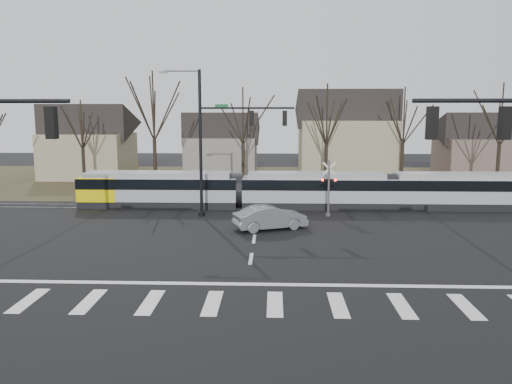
{
  "coord_description": "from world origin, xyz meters",
  "views": [
    {
      "loc": [
        1.14,
        -22.18,
        7.18
      ],
      "look_at": [
        0.0,
        9.0,
        2.3
      ],
      "focal_mm": 35.0,
      "sensor_mm": 36.0,
      "label": 1
    }
  ],
  "objects": [
    {
      "name": "tram",
      "position": [
        4.19,
        16.0,
        1.49
      ],
      "size": [
        36.11,
        2.68,
        2.74
      ],
      "color": "gray",
      "rests_on": "ground"
    },
    {
      "name": "house_a",
      "position": [
        -20.0,
        34.0,
        4.46
      ],
      "size": [
        9.72,
        8.64,
        8.6
      ],
      "color": "gray",
      "rests_on": "ground"
    },
    {
      "name": "house_d",
      "position": [
        24.0,
        35.0,
        3.97
      ],
      "size": [
        8.64,
        7.56,
        7.65
      ],
      "color": "brown",
      "rests_on": "ground"
    },
    {
      "name": "stop_line",
      "position": [
        0.0,
        -1.8,
        0.01
      ],
      "size": [
        28.0,
        0.35,
        0.01
      ],
      "primitive_type": "cube",
      "color": "silver",
      "rests_on": "ground"
    },
    {
      "name": "rail_crossing_signal",
      "position": [
        5.0,
        12.79,
        1.89
      ],
      "size": [
        1.08,
        0.36,
        4.0
      ],
      "color": "#59595B",
      "rests_on": "ground"
    },
    {
      "name": "sedan",
      "position": [
        0.91,
        8.51,
        0.76
      ],
      "size": [
        4.85,
        5.74,
        1.52
      ],
      "primitive_type": "imported",
      "rotation": [
        0.0,
        0.0,
        1.96
      ],
      "color": "slate",
      "rests_on": "ground"
    },
    {
      "name": "crosswalk",
      "position": [
        0.0,
        -4.0,
        0.01
      ],
      "size": [
        27.0,
        2.6,
        0.01
      ],
      "color": "silver",
      "rests_on": "ground"
    },
    {
      "name": "tree_row",
      "position": [
        2.0,
        26.0,
        5.0
      ],
      "size": [
        59.2,
        7.2,
        10.0
      ],
      "color": "black",
      "rests_on": "ground"
    },
    {
      "name": "lane_dashes",
      "position": [
        0.0,
        16.0,
        0.01
      ],
      "size": [
        0.18,
        30.0,
        0.01
      ],
      "color": "silver",
      "rests_on": "ground"
    },
    {
      "name": "rail_pair",
      "position": [
        0.0,
        15.8,
        0.03
      ],
      "size": [
        90.0,
        1.52,
        0.06
      ],
      "color": "#59595E",
      "rests_on": "ground"
    },
    {
      "name": "house_b",
      "position": [
        -5.0,
        36.0,
        3.97
      ],
      "size": [
        8.64,
        7.56,
        7.65
      ],
      "color": "slate",
      "rests_on": "ground"
    },
    {
      "name": "house_c",
      "position": [
        9.0,
        33.0,
        5.23
      ],
      "size": [
        10.8,
        8.64,
        10.1
      ],
      "color": "gray",
      "rests_on": "ground"
    },
    {
      "name": "grass_verge",
      "position": [
        0.0,
        32.0,
        0.01
      ],
      "size": [
        140.0,
        28.0,
        0.01
      ],
      "primitive_type": "cube",
      "color": "#38331E",
      "rests_on": "ground"
    },
    {
      "name": "ground",
      "position": [
        0.0,
        0.0,
        0.0
      ],
      "size": [
        140.0,
        140.0,
        0.0
      ],
      "primitive_type": "plane",
      "color": "black"
    },
    {
      "name": "signal_pole_far",
      "position": [
        -2.41,
        12.5,
        5.7
      ],
      "size": [
        9.28,
        0.44,
        10.2
      ],
      "color": "black",
      "rests_on": "ground"
    }
  ]
}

